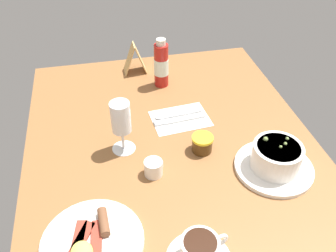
# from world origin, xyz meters

# --- Properties ---
(ground_plane) EXTENTS (1.10, 0.84, 0.03)m
(ground_plane) POSITION_xyz_m (0.00, 0.00, -0.01)
(ground_plane) COLOR brown
(porridge_bowl) EXTENTS (0.21, 0.21, 0.09)m
(porridge_bowl) POSITION_xyz_m (-0.13, -0.25, 0.04)
(porridge_bowl) COLOR white
(porridge_bowl) RESTS_ON ground_plane
(cutlery_setting) EXTENTS (0.15, 0.19, 0.01)m
(cutlery_setting) POSITION_xyz_m (0.13, -0.05, 0.00)
(cutlery_setting) COLOR white
(cutlery_setting) RESTS_ON ground_plane
(coffee_cup) EXTENTS (0.14, 0.14, 0.07)m
(coffee_cup) POSITION_xyz_m (-0.35, 0.02, 0.03)
(coffee_cup) COLOR white
(coffee_cup) RESTS_ON ground_plane
(creamer_jug) EXTENTS (0.05, 0.06, 0.05)m
(creamer_jug) POSITION_xyz_m (-0.08, 0.07, 0.02)
(creamer_jug) COLOR white
(creamer_jug) RESTS_ON ground_plane
(wine_glass) EXTENTS (0.07, 0.07, 0.16)m
(wine_glass) POSITION_xyz_m (0.03, 0.14, 0.11)
(wine_glass) COLOR white
(wine_glass) RESTS_ON ground_plane
(jam_jar) EXTENTS (0.06, 0.06, 0.05)m
(jam_jar) POSITION_xyz_m (-0.02, -0.08, 0.03)
(jam_jar) COLOR #4D3113
(jam_jar) RESTS_ON ground_plane
(sauce_bottle_red) EXTENTS (0.05, 0.05, 0.18)m
(sauce_bottle_red) POSITION_xyz_m (0.34, -0.03, 0.08)
(sauce_bottle_red) COLOR #B21E19
(sauce_bottle_red) RESTS_ON ground_plane
(breakfast_plate) EXTENTS (0.23, 0.23, 0.04)m
(breakfast_plate) POSITION_xyz_m (-0.26, 0.24, 0.01)
(breakfast_plate) COLOR white
(breakfast_plate) RESTS_ON ground_plane
(menu_card) EXTENTS (0.06, 0.08, 0.11)m
(menu_card) POSITION_xyz_m (0.45, 0.05, 0.06)
(menu_card) COLOR tan
(menu_card) RESTS_ON ground_plane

